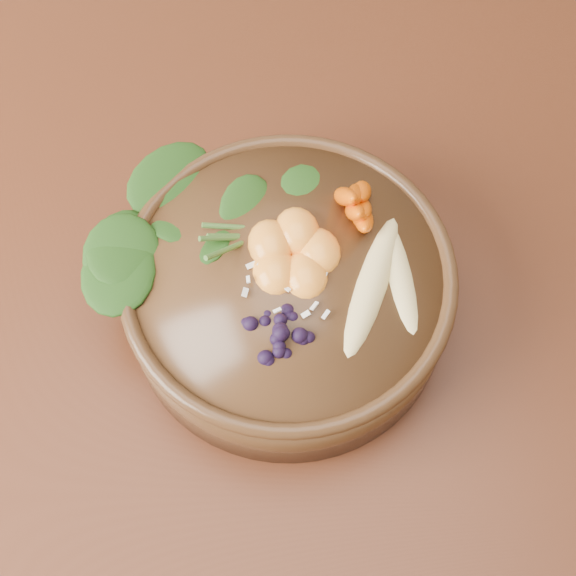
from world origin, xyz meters
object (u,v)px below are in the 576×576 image
(carrot_cluster, at_px, (361,178))
(stoneware_bowl, at_px, (288,293))
(dining_table, at_px, (226,290))
(kale_heap, at_px, (246,194))
(banana_halves, at_px, (388,273))
(mandarin_cluster, at_px, (293,246))
(blueberry_pile, at_px, (281,327))

(carrot_cluster, bearing_deg, stoneware_bowl, -123.69)
(dining_table, xyz_separation_m, kale_heap, (0.03, -0.01, 0.20))
(banana_halves, bearing_deg, mandarin_cluster, 170.25)
(dining_table, relative_size, stoneware_bowl, 5.28)
(banana_halves, bearing_deg, dining_table, 161.80)
(kale_heap, bearing_deg, carrot_cluster, -7.27)
(stoneware_bowl, bearing_deg, carrot_cluster, 38.53)
(dining_table, bearing_deg, mandarin_cluster, -44.09)
(dining_table, distance_m, blueberry_pile, 0.24)
(kale_heap, distance_m, mandarin_cluster, 0.07)
(carrot_cluster, bearing_deg, kale_heap, -169.49)
(carrot_cluster, relative_size, banana_halves, 0.53)
(dining_table, height_order, carrot_cluster, carrot_cluster)
(kale_heap, bearing_deg, stoneware_bowl, -70.91)
(stoneware_bowl, xyz_separation_m, mandarin_cluster, (0.01, 0.02, 0.06))
(stoneware_bowl, xyz_separation_m, carrot_cluster, (0.08, 0.06, 0.08))
(carrot_cluster, xyz_separation_m, blueberry_pile, (-0.09, -0.12, -0.02))
(banana_halves, relative_size, mandarin_cluster, 1.66)
(carrot_cluster, xyz_separation_m, banana_halves, (0.01, -0.08, -0.03))
(dining_table, xyz_separation_m, mandarin_cluster, (0.06, -0.06, 0.19))
(dining_table, height_order, blueberry_pile, blueberry_pile)
(mandarin_cluster, xyz_separation_m, blueberry_pile, (-0.02, -0.08, 0.00))
(dining_table, distance_m, stoneware_bowl, 0.17)
(kale_heap, xyz_separation_m, banana_halves, (0.11, -0.10, -0.01))
(kale_heap, bearing_deg, banana_halves, -41.33)
(stoneware_bowl, bearing_deg, dining_table, 125.47)
(banana_halves, distance_m, mandarin_cluster, 0.09)
(stoneware_bowl, distance_m, carrot_cluster, 0.13)
(kale_heap, height_order, banana_halves, kale_heap)
(kale_heap, xyz_separation_m, blueberry_pile, (0.01, -0.13, -0.00))
(stoneware_bowl, height_order, kale_heap, kale_heap)
(mandarin_cluster, bearing_deg, stoneware_bowl, -114.12)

